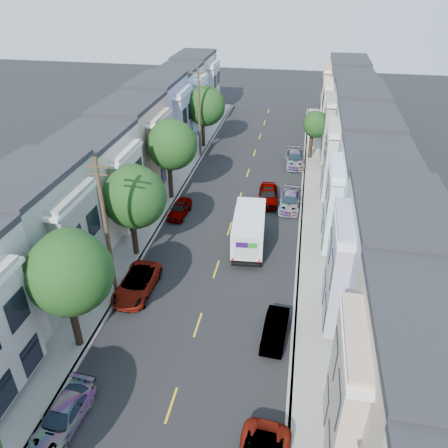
% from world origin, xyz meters
% --- Properties ---
extents(ground, '(160.00, 160.00, 0.00)m').
position_xyz_m(ground, '(0.00, 0.00, 0.00)').
color(ground, black).
rests_on(ground, ground).
extents(road_slab, '(12.00, 70.00, 0.02)m').
position_xyz_m(road_slab, '(0.00, 15.00, 0.01)').
color(road_slab, black).
rests_on(road_slab, ground).
extents(curb_left, '(0.30, 70.00, 0.15)m').
position_xyz_m(curb_left, '(-6.05, 15.00, 0.07)').
color(curb_left, gray).
rests_on(curb_left, ground).
extents(curb_right, '(0.30, 70.00, 0.15)m').
position_xyz_m(curb_right, '(6.05, 15.00, 0.07)').
color(curb_right, gray).
rests_on(curb_right, ground).
extents(sidewalk_left, '(2.60, 70.00, 0.15)m').
position_xyz_m(sidewalk_left, '(-7.35, 15.00, 0.07)').
color(sidewalk_left, gray).
rests_on(sidewalk_left, ground).
extents(sidewalk_right, '(2.60, 70.00, 0.15)m').
position_xyz_m(sidewalk_right, '(7.35, 15.00, 0.07)').
color(sidewalk_right, gray).
rests_on(sidewalk_right, ground).
extents(centerline, '(0.12, 70.00, 0.01)m').
position_xyz_m(centerline, '(0.00, 15.00, 0.00)').
color(centerline, gold).
rests_on(centerline, ground).
extents(townhouse_row_left, '(5.00, 70.00, 8.50)m').
position_xyz_m(townhouse_row_left, '(-11.15, 15.00, 0.00)').
color(townhouse_row_left, '#BCE7F2').
rests_on(townhouse_row_left, ground).
extents(townhouse_row_right, '(5.00, 70.00, 8.50)m').
position_xyz_m(townhouse_row_right, '(11.15, 15.00, 0.00)').
color(townhouse_row_right, '#BCE7F2').
rests_on(townhouse_row_right, ground).
extents(tree_b, '(4.70, 4.70, 7.84)m').
position_xyz_m(tree_b, '(-6.30, -2.94, 5.46)').
color(tree_b, black).
rests_on(tree_b, ground).
extents(tree_c, '(4.70, 4.70, 7.48)m').
position_xyz_m(tree_c, '(-6.30, 6.83, 5.11)').
color(tree_c, black).
rests_on(tree_c, ground).
extents(tree_d, '(4.65, 4.65, 7.87)m').
position_xyz_m(tree_d, '(-6.30, 16.66, 5.52)').
color(tree_d, black).
rests_on(tree_d, ground).
extents(tree_e, '(4.70, 4.70, 7.50)m').
position_xyz_m(tree_e, '(-6.30, 30.98, 5.13)').
color(tree_e, black).
rests_on(tree_e, ground).
extents(tree_far_r, '(2.99, 2.99, 5.61)m').
position_xyz_m(tree_far_r, '(6.89, 29.50, 4.06)').
color(tree_far_r, black).
rests_on(tree_far_r, ground).
extents(utility_pole_near, '(1.60, 0.26, 10.00)m').
position_xyz_m(utility_pole_near, '(-6.30, 2.00, 5.15)').
color(utility_pole_near, '#42301E').
rests_on(utility_pole_near, ground).
extents(utility_pole_far, '(1.60, 0.26, 10.00)m').
position_xyz_m(utility_pole_far, '(-6.30, 28.00, 5.15)').
color(utility_pole_far, '#42301E').
rests_on(utility_pole_far, ground).
extents(fedex_truck, '(2.42, 6.29, 3.02)m').
position_xyz_m(fedex_truck, '(1.98, 9.56, 1.68)').
color(fedex_truck, silver).
rests_on(fedex_truck, ground).
extents(lead_sedan, '(2.15, 4.86, 1.54)m').
position_xyz_m(lead_sedan, '(2.79, 17.55, 0.77)').
color(lead_sedan, black).
rests_on(lead_sedan, ground).
extents(parked_left_b, '(2.02, 4.26, 1.25)m').
position_xyz_m(parked_left_b, '(-4.90, -8.00, 0.62)').
color(parked_left_b, black).
rests_on(parked_left_b, ground).
extents(parked_left_c, '(2.35, 5.03, 1.39)m').
position_xyz_m(parked_left_c, '(-4.90, 2.43, 0.70)').
color(parked_left_c, '#A9A9AC').
rests_on(parked_left_c, ground).
extents(parked_left_d, '(1.72, 4.03, 1.28)m').
position_xyz_m(parked_left_d, '(-4.90, 13.55, 0.64)').
color(parked_left_d, '#3F0903').
rests_on(parked_left_d, ground).
extents(parked_right_b, '(1.57, 3.87, 1.27)m').
position_xyz_m(parked_right_b, '(4.90, -0.20, 0.63)').
color(parked_right_b, white).
rests_on(parked_right_b, ground).
extents(parked_right_c, '(1.95, 4.45, 1.32)m').
position_xyz_m(parked_right_c, '(4.90, 16.84, 0.66)').
color(parked_right_c, black).
rests_on(parked_right_c, ground).
extents(parked_right_d, '(2.52, 5.06, 1.46)m').
position_xyz_m(parked_right_d, '(4.90, 27.22, 0.73)').
color(parked_right_d, black).
rests_on(parked_right_d, ground).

